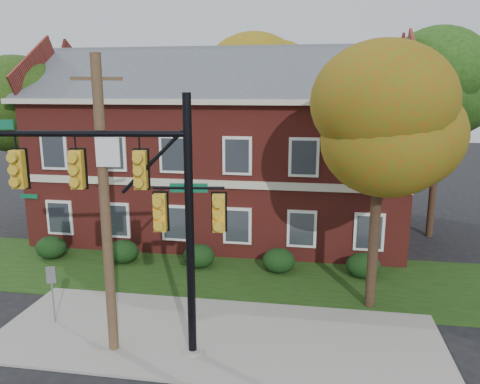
% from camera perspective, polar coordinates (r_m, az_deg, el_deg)
% --- Properties ---
extents(ground, '(120.00, 120.00, 0.00)m').
position_cam_1_polar(ground, '(14.63, -3.76, -19.21)').
color(ground, black).
rests_on(ground, ground).
extents(sidewalk, '(14.00, 5.00, 0.08)m').
position_cam_1_polar(sidewalk, '(15.45, -2.90, -17.18)').
color(sidewalk, gray).
rests_on(sidewalk, ground).
extents(grass_strip, '(30.00, 6.00, 0.04)m').
position_cam_1_polar(grass_strip, '(19.87, 0.17, -10.18)').
color(grass_strip, '#193811').
rests_on(grass_strip, ground).
extents(apartment_building, '(18.80, 8.80, 9.74)m').
position_cam_1_polar(apartment_building, '(24.70, -2.24, 6.23)').
color(apartment_building, maroon).
rests_on(apartment_building, ground).
extents(hedge_far_left, '(1.40, 1.26, 1.05)m').
position_cam_1_polar(hedge_far_left, '(23.37, -22.02, -6.28)').
color(hedge_far_left, black).
rests_on(hedge_far_left, ground).
extents(hedge_left, '(1.40, 1.26, 1.05)m').
position_cam_1_polar(hedge_left, '(21.80, -14.06, -7.05)').
color(hedge_left, black).
rests_on(hedge_left, ground).
extents(hedge_center, '(1.40, 1.26, 1.05)m').
position_cam_1_polar(hedge_center, '(20.71, -5.04, -7.77)').
color(hedge_center, black).
rests_on(hedge_center, ground).
extents(hedge_right, '(1.40, 1.26, 1.05)m').
position_cam_1_polar(hedge_right, '(20.17, 4.75, -8.33)').
color(hedge_right, black).
rests_on(hedge_right, ground).
extents(hedge_far_right, '(1.40, 1.26, 1.05)m').
position_cam_1_polar(hedge_far_right, '(20.23, 14.79, -8.65)').
color(hedge_far_right, black).
rests_on(hedge_far_right, ground).
extents(tree_near_right, '(4.50, 4.25, 8.58)m').
position_cam_1_polar(tree_near_right, '(16.17, 17.72, 8.32)').
color(tree_near_right, black).
rests_on(tree_near_right, ground).
extents(tree_left_rear, '(5.40, 5.10, 8.88)m').
position_cam_1_polar(tree_left_rear, '(27.23, -23.57, 9.37)').
color(tree_left_rear, black).
rests_on(tree_left_rear, ground).
extents(tree_right_rear, '(6.30, 5.95, 10.62)m').
position_cam_1_polar(tree_right_rear, '(25.74, 24.31, 12.41)').
color(tree_right_rear, black).
rests_on(tree_right_rear, ground).
extents(tree_far_rear, '(6.84, 6.46, 11.52)m').
position_cam_1_polar(tree_far_rear, '(32.12, 3.00, 14.56)').
color(tree_far_rear, black).
rests_on(tree_far_rear, ground).
extents(traffic_signal, '(6.76, 1.11, 7.59)m').
position_cam_1_polar(traffic_signal, '(13.12, -12.14, -0.89)').
color(traffic_signal, gray).
rests_on(traffic_signal, ground).
extents(utility_pole, '(1.27, 0.62, 8.61)m').
position_cam_1_polar(utility_pole, '(13.64, -16.11, -2.08)').
color(utility_pole, '#4D3424').
rests_on(utility_pole, ground).
extents(sign_post, '(0.29, 0.13, 2.03)m').
position_cam_1_polar(sign_post, '(16.79, -21.96, -10.52)').
color(sign_post, slate).
rests_on(sign_post, ground).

